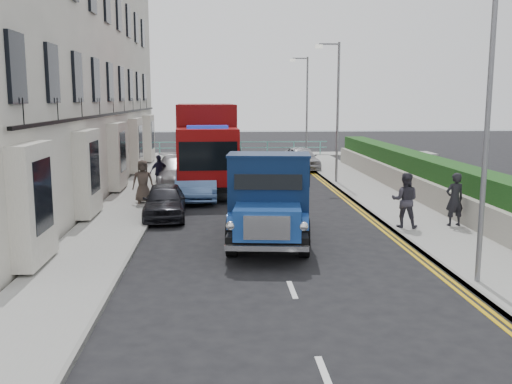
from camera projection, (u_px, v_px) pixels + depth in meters
name	position (u px, v px, depth m)	size (l,w,h in m)	color
ground	(282.00, 264.00, 14.86)	(120.00, 120.00, 0.00)	black
pavement_west	(132.00, 203.00, 23.38)	(2.40, 38.00, 0.12)	gray
pavement_east	(384.00, 200.00, 24.05)	(2.60, 38.00, 0.12)	gray
promenade	(240.00, 155.00, 43.41)	(30.00, 2.50, 0.12)	gray
sea_plane	(231.00, 132.00, 73.94)	(120.00, 120.00, 0.00)	slate
terrace_west	(45.00, 34.00, 25.89)	(6.31, 30.20, 14.25)	silver
garden_east	(429.00, 180.00, 24.04)	(1.45, 28.00, 1.75)	#B2AD9E
seafront_railing	(241.00, 149.00, 42.53)	(13.00, 0.08, 1.11)	#59B2A5
lamp_near	(483.00, 111.00, 12.51)	(1.23, 0.18, 7.00)	slate
lamp_mid	(335.00, 104.00, 28.27)	(1.23, 0.18, 7.00)	slate
lamp_far	(305.00, 103.00, 38.11)	(1.23, 0.18, 7.00)	slate
bedford_lorry	(269.00, 205.00, 16.36)	(2.83, 5.91, 2.71)	black
red_lorry	(206.00, 145.00, 26.65)	(2.89, 7.76, 4.01)	black
parked_car_front	(165.00, 201.00, 20.53)	(1.47, 3.66, 1.25)	black
parked_car_mid	(196.00, 181.00, 24.52)	(1.67, 4.79, 1.58)	#597FBF
parked_car_rear	(178.00, 172.00, 27.51)	(2.13, 5.23, 1.52)	#AFAEB3
seafront_car_left	(213.00, 148.00, 41.19)	(2.52, 5.46, 1.52)	black
seafront_car_right	(301.00, 158.00, 34.66)	(1.66, 4.11, 1.40)	#A7A6AA
pedestrian_east_near	(455.00, 199.00, 18.72)	(0.64, 0.42, 1.77)	black
pedestrian_east_far	(405.00, 200.00, 18.50)	(0.87, 0.68, 1.79)	#34323D
pedestrian_west_near	(159.00, 172.00, 26.51)	(0.92, 0.38, 1.57)	#1C1B31
pedestrian_west_far	(143.00, 181.00, 22.88)	(0.85, 0.55, 1.73)	#3F342D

